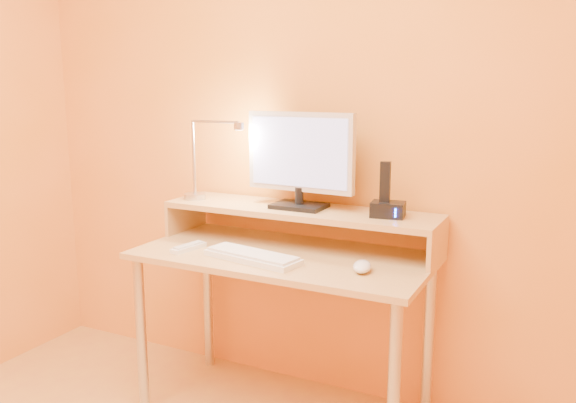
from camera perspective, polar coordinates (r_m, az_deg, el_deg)
The scene contains 25 objects.
wall_back at distance 2.64m, azimuth 2.72°, elevation 7.95°, with size 3.00×0.04×2.50m, color #F39243.
desk_leg_fl at distance 2.66m, azimuth -13.84°, elevation -12.39°, with size 0.04×0.04×0.69m, color silver.
desk_leg_fr at distance 2.18m, azimuth 10.05°, elevation -17.80°, with size 0.04×0.04×0.69m, color silver.
desk_leg_bl at distance 3.03m, azimuth -7.67°, elevation -9.21°, with size 0.04×0.04×0.69m, color silver.
desk_leg_br at distance 2.62m, azimuth 13.26°, elevation -12.80°, with size 0.04×0.04×0.69m, color silver.
desk_lower at distance 2.45m, azimuth -0.43°, elevation -5.22°, with size 1.20×0.60×0.03m, color tan.
shelf_riser_left at distance 2.85m, azimuth -9.71°, elevation -1.35°, with size 0.02×0.30×0.14m, color tan.
shelf_riser_right at distance 2.37m, azimuth 14.14°, elevation -4.09°, with size 0.02×0.30×0.14m, color tan.
desk_shelf at distance 2.54m, azimuth 1.09°, elevation -0.89°, with size 1.20×0.30×0.03m, color tan.
monitor_foot at distance 2.53m, azimuth 1.07°, elevation -0.42°, with size 0.22×0.16×0.02m, color black.
monitor_neck at distance 2.52m, azimuth 1.08°, elevation 0.56°, with size 0.04×0.04×0.07m, color black.
monitor_panel at distance 2.51m, azimuth 1.19°, elevation 4.76°, with size 0.49×0.04×0.33m, color silver.
monitor_back at distance 2.53m, azimuth 1.42°, elevation 4.81°, with size 0.44×0.01×0.28m, color black.
monitor_screen at distance 2.49m, azimuth 1.01°, elevation 4.72°, with size 0.44×0.00×0.29m, color #989EE0.
lamp_base at distance 2.76m, azimuth -8.87°, elevation 0.50°, with size 0.10×0.10×0.03m, color silver.
lamp_post at distance 2.74m, azimuth -8.98°, elevation 4.16°, with size 0.01×0.01×0.33m, color silver.
lamp_arm at distance 2.65m, azimuth -6.96°, elevation 7.58°, with size 0.01×0.01×0.24m, color silver.
lamp_head at distance 2.59m, azimuth -4.72°, elevation 7.20°, with size 0.04×0.04×0.03m, color silver.
lamp_bulb at distance 2.59m, azimuth -4.71°, elevation 6.85°, with size 0.03×0.03×0.00m, color #FFEAC6.
phone_dock at distance 2.39m, azimuth 9.53°, elevation -0.75°, with size 0.13×0.10×0.06m, color black.
phone_handset at distance 2.38m, azimuth 9.27°, elevation 1.88°, with size 0.04×0.03×0.16m, color black.
phone_led at distance 2.33m, azimuth 10.22°, elevation -1.09°, with size 0.01×0.00×0.04m, color #1965FF.
keyboard at distance 2.35m, azimuth -3.42°, elevation -5.35°, with size 0.40×0.13×0.02m, color white.
mouse at distance 2.22m, azimuth 7.10°, elevation -6.19°, with size 0.07×0.12×0.04m, color silver.
remote_control at distance 2.52m, azimuth -9.47°, elevation -4.38°, with size 0.04×0.17×0.02m, color white.
Camera 1 is at (1.06, -0.91, 1.40)m, focal length 37.21 mm.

